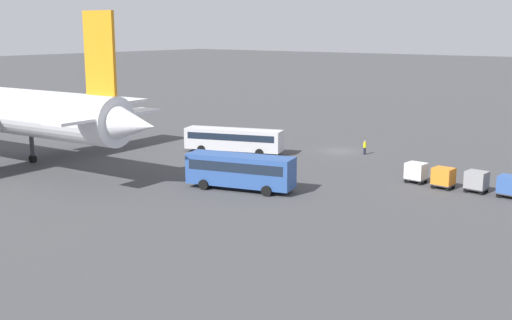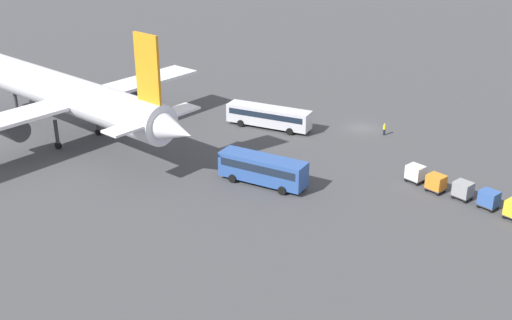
# 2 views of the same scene
# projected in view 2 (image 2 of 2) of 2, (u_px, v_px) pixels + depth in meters

# --- Properties ---
(ground_plane) EXTENTS (600.00, 600.00, 0.00)m
(ground_plane) POSITION_uv_depth(u_px,v_px,m) (363.00, 128.00, 91.72)
(ground_plane) COLOR #424244
(airplane) EXTENTS (47.58, 40.80, 16.98)m
(airplane) POSITION_uv_depth(u_px,v_px,m) (68.00, 95.00, 85.31)
(airplane) COLOR silver
(airplane) RESTS_ON ground
(shuttle_bus_near) EXTENTS (12.53, 6.58, 3.04)m
(shuttle_bus_near) POSITION_uv_depth(u_px,v_px,m) (269.00, 115.00, 91.28)
(shuttle_bus_near) COLOR silver
(shuttle_bus_near) RESTS_ON ground
(shuttle_bus_far) EXTENTS (10.89, 5.43, 3.38)m
(shuttle_bus_far) POSITION_uv_depth(u_px,v_px,m) (263.00, 168.00, 74.13)
(shuttle_bus_far) COLOR #2D5199
(shuttle_bus_far) RESTS_ON ground
(worker_person) EXTENTS (0.38, 0.38, 1.74)m
(worker_person) POSITION_uv_depth(u_px,v_px,m) (384.00, 129.00, 88.97)
(worker_person) COLOR #1E1E2D
(worker_person) RESTS_ON ground
(cargo_cart_blue) EXTENTS (2.11, 1.81, 2.06)m
(cargo_cart_blue) POSITION_uv_depth(u_px,v_px,m) (489.00, 198.00, 68.84)
(cargo_cart_blue) COLOR #38383D
(cargo_cart_blue) RESTS_ON ground
(cargo_cart_grey) EXTENTS (2.11, 1.81, 2.06)m
(cargo_cart_grey) POSITION_uv_depth(u_px,v_px,m) (463.00, 189.00, 70.86)
(cargo_cart_grey) COLOR #38383D
(cargo_cart_grey) RESTS_ON ground
(cargo_cart_orange) EXTENTS (2.11, 1.81, 2.06)m
(cargo_cart_orange) POSITION_uv_depth(u_px,v_px,m) (436.00, 182.00, 72.54)
(cargo_cart_orange) COLOR #38383D
(cargo_cart_orange) RESTS_ON ground
(cargo_cart_white) EXTENTS (2.11, 1.81, 2.06)m
(cargo_cart_white) POSITION_uv_depth(u_px,v_px,m) (415.00, 173.00, 74.92)
(cargo_cart_white) COLOR #38383D
(cargo_cart_white) RESTS_ON ground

